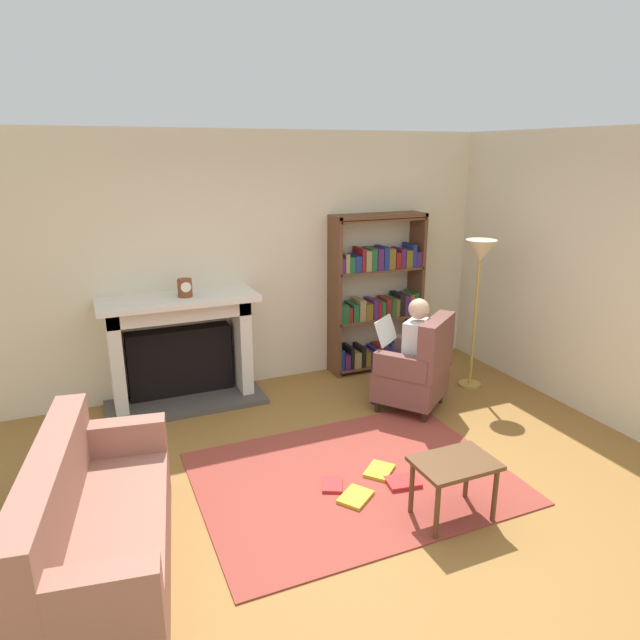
% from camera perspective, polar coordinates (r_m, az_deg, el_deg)
% --- Properties ---
extents(ground, '(14.00, 14.00, 0.00)m').
position_cam_1_polar(ground, '(4.40, 5.23, -17.68)').
color(ground, olive).
extents(back_wall, '(5.60, 0.10, 2.70)m').
position_cam_1_polar(back_wall, '(6.09, -5.93, 5.98)').
color(back_wall, beige).
rests_on(back_wall, ground).
extents(side_wall_right, '(0.10, 5.20, 2.70)m').
position_cam_1_polar(side_wall_right, '(6.35, 21.54, 5.35)').
color(side_wall_right, beige).
rests_on(side_wall_right, ground).
extents(area_rug, '(2.40, 1.80, 0.01)m').
position_cam_1_polar(area_rug, '(4.62, 3.40, -15.72)').
color(area_rug, brown).
rests_on(area_rug, ground).
extents(fireplace, '(1.57, 0.64, 1.13)m').
position_cam_1_polar(fireplace, '(5.84, -14.01, -2.60)').
color(fireplace, '#4C4742').
rests_on(fireplace, ground).
extents(mantel_clock, '(0.14, 0.14, 0.18)m').
position_cam_1_polar(mantel_clock, '(5.58, -13.59, 3.20)').
color(mantel_clock, brown).
rests_on(mantel_clock, fireplace).
extents(bookshelf, '(1.10, 0.32, 1.82)m').
position_cam_1_polar(bookshelf, '(6.51, 5.81, 2.36)').
color(bookshelf, brown).
rests_on(bookshelf, ground).
extents(armchair_reading, '(0.89, 0.88, 0.97)m').
position_cam_1_polar(armchair_reading, '(5.62, 9.88, -4.94)').
color(armchair_reading, '#331E14').
rests_on(armchair_reading, ground).
extents(seated_reader, '(0.56, 0.59, 1.14)m').
position_cam_1_polar(seated_reader, '(5.59, 8.85, -2.87)').
color(seated_reader, silver).
rests_on(seated_reader, ground).
extents(sofa_floral, '(0.98, 1.79, 0.85)m').
position_cam_1_polar(sofa_floral, '(3.81, -21.84, -19.21)').
color(sofa_floral, '#9F6958').
rests_on(sofa_floral, ground).
extents(side_table, '(0.56, 0.39, 0.45)m').
position_cam_1_polar(side_table, '(4.10, 13.52, -14.64)').
color(side_table, brown).
rests_on(side_table, ground).
extents(scattered_books, '(0.77, 0.55, 0.03)m').
position_cam_1_polar(scattered_books, '(4.52, 5.43, -16.22)').
color(scattered_books, gold).
rests_on(scattered_books, area_rug).
extents(floor_lamp, '(0.32, 0.32, 1.62)m').
position_cam_1_polar(floor_lamp, '(6.06, 15.93, 5.52)').
color(floor_lamp, '#B7933F').
rests_on(floor_lamp, ground).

